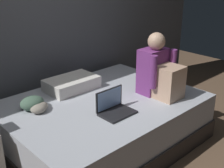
% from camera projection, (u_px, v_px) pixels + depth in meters
% --- Properties ---
extents(ground_plane, '(8.00, 8.00, 0.00)m').
position_uv_depth(ground_plane, '(108.00, 163.00, 2.87)').
color(ground_plane, brown).
extents(wall_back, '(5.60, 0.10, 2.70)m').
position_uv_depth(wall_back, '(32.00, 9.00, 3.18)').
color(wall_back, '#4C4F54').
rests_on(wall_back, ground_plane).
extents(bed, '(2.00, 1.50, 0.51)m').
position_uv_depth(bed, '(103.00, 122.00, 3.11)').
color(bed, '#332D2B').
rests_on(bed, ground_plane).
extents(person_sitting, '(0.39, 0.44, 0.66)m').
position_uv_depth(person_sitting, '(159.00, 72.00, 3.06)').
color(person_sitting, '#75337A').
rests_on(person_sitting, bed).
extents(laptop, '(0.32, 0.23, 0.22)m').
position_uv_depth(laptop, '(114.00, 107.00, 2.73)').
color(laptop, black).
rests_on(laptop, bed).
extents(pillow, '(0.56, 0.36, 0.13)m').
position_uv_depth(pillow, '(72.00, 84.00, 3.26)').
color(pillow, silver).
rests_on(pillow, bed).
extents(clothes_pile, '(0.23, 0.27, 0.13)m').
position_uv_depth(clothes_pile, '(35.00, 105.00, 2.78)').
color(clothes_pile, '#4C6B56').
rests_on(clothes_pile, bed).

